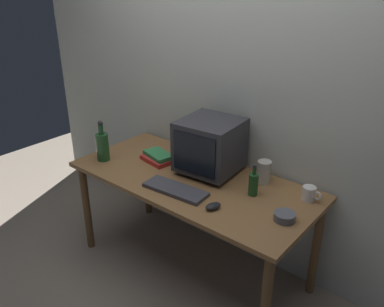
# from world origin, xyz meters

# --- Properties ---
(ground_plane) EXTENTS (6.00, 6.00, 0.00)m
(ground_plane) POSITION_xyz_m (0.00, 0.00, 0.00)
(ground_plane) COLOR gray
(back_wall) EXTENTS (4.00, 0.08, 2.50)m
(back_wall) POSITION_xyz_m (0.00, 0.44, 1.25)
(back_wall) COLOR beige
(back_wall) RESTS_ON ground
(desk) EXTENTS (1.67, 0.76, 0.74)m
(desk) POSITION_xyz_m (0.00, 0.00, 0.66)
(desk) COLOR olive
(desk) RESTS_ON ground
(crt_monitor) EXTENTS (0.41, 0.42, 0.37)m
(crt_monitor) POSITION_xyz_m (0.03, 0.15, 0.93)
(crt_monitor) COLOR #333338
(crt_monitor) RESTS_ON desk
(keyboard) EXTENTS (0.43, 0.18, 0.02)m
(keyboard) POSITION_xyz_m (0.03, -0.20, 0.75)
(keyboard) COLOR #3F3F47
(keyboard) RESTS_ON desk
(computer_mouse) EXTENTS (0.09, 0.11, 0.04)m
(computer_mouse) POSITION_xyz_m (0.34, -0.21, 0.76)
(computer_mouse) COLOR black
(computer_mouse) RESTS_ON desk
(bottle_tall) EXTENTS (0.09, 0.09, 0.30)m
(bottle_tall) POSITION_xyz_m (-0.68, -0.19, 0.85)
(bottle_tall) COLOR #1E4C23
(bottle_tall) RESTS_ON desk
(bottle_short) EXTENTS (0.06, 0.06, 0.21)m
(bottle_short) POSITION_xyz_m (0.43, 0.07, 0.82)
(bottle_short) COLOR #1E4C23
(bottle_short) RESTS_ON desk
(book_stack) EXTENTS (0.26, 0.20, 0.06)m
(book_stack) POSITION_xyz_m (-0.36, 0.05, 0.77)
(book_stack) COLOR red
(book_stack) RESTS_ON desk
(mug) EXTENTS (0.12, 0.08, 0.09)m
(mug) POSITION_xyz_m (0.72, 0.23, 0.79)
(mug) COLOR white
(mug) RESTS_ON desk
(cd_spindle) EXTENTS (0.12, 0.12, 0.04)m
(cd_spindle) POSITION_xyz_m (0.71, -0.05, 0.76)
(cd_spindle) COLOR #595B66
(cd_spindle) RESTS_ON desk
(metal_canister) EXTENTS (0.09, 0.09, 0.15)m
(metal_canister) POSITION_xyz_m (0.39, 0.25, 0.82)
(metal_canister) COLOR #B7B2A8
(metal_canister) RESTS_ON desk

